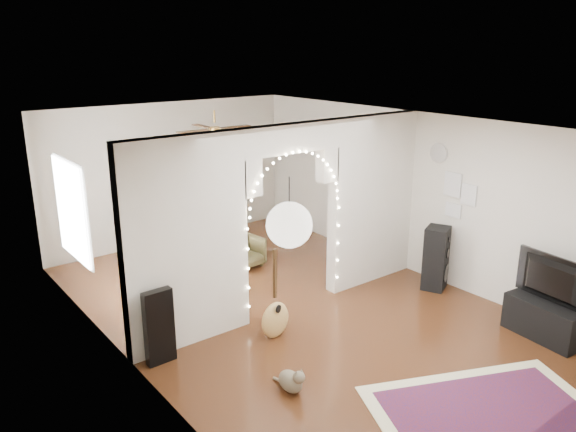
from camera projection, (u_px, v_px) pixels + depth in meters
floor at (290, 305)px, 8.35m from camera, size 7.50×7.50×0.00m
ceiling at (290, 123)px, 7.56m from camera, size 5.00×7.50×0.02m
wall_back at (170, 173)px, 10.78m from camera, size 5.00×0.02×2.70m
wall_front at (544, 315)px, 5.12m from camera, size 5.00×0.02×2.70m
wall_left at (121, 258)px, 6.48m from camera, size 0.02×7.50×2.70m
wall_right at (407, 192)px, 9.42m from camera, size 0.02×7.50×2.70m
divider_wall at (290, 214)px, 7.93m from camera, size 5.00×0.20×2.70m
fairy_lights at (296, 207)px, 7.80m from camera, size 1.64×0.04×1.60m
window at (71, 211)px, 7.81m from camera, size 0.04×1.20×1.40m
wall_clock at (439, 153)px, 8.74m from camera, size 0.03×0.31×0.31m
picture_frames at (457, 195)px, 8.61m from camera, size 0.02×0.50×0.70m
paper_lantern at (289, 225)px, 4.76m from camera, size 0.40×0.40×0.40m
ceiling_fan at (215, 129)px, 9.15m from camera, size 1.10×1.10×0.30m
area_rug at (494, 420)px, 5.79m from camera, size 2.91×2.61×0.02m
guitar_case at (159, 327)px, 6.73m from camera, size 0.36×0.13×0.95m
acoustic_guitar at (275, 306)px, 7.30m from camera, size 0.45×0.30×1.06m
tabby_cat at (291, 381)px, 6.24m from camera, size 0.23×0.51×0.34m
floor_speaker at (436, 258)px, 8.81m from camera, size 0.50×0.47×1.01m
media_console at (544, 320)px, 7.37m from camera, size 0.51×1.04×0.50m
tv at (549, 281)px, 7.21m from camera, size 0.26×1.08×0.62m
bookcase at (205, 201)px, 11.12m from camera, size 1.49×0.56×1.49m
dining_table at (184, 211)px, 10.65m from camera, size 1.24×0.87×0.76m
flower_vase at (184, 203)px, 10.60m from camera, size 0.19×0.19×0.19m
dining_chair_left at (154, 250)px, 10.00m from camera, size 0.58×0.59×0.43m
dining_chair_right at (244, 252)px, 9.76m from camera, size 0.62×0.64×0.52m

